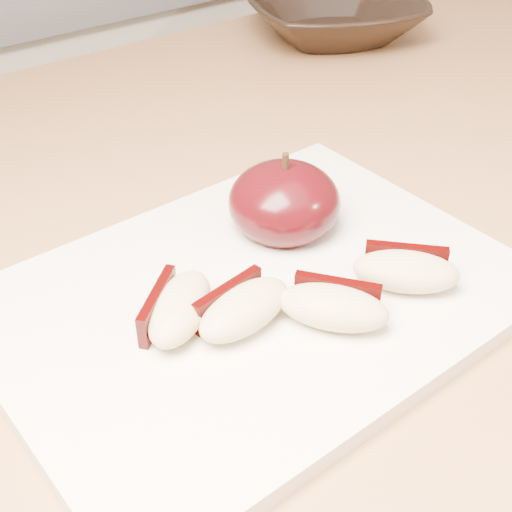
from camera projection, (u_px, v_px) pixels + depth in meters
back_cabinet at (1, 235)px, 1.23m from camera, size 2.40×0.62×0.94m
cutting_board at (256, 298)px, 0.42m from camera, size 0.31×0.23×0.01m
apple_half at (284, 202)px, 0.46m from camera, size 0.09×0.09×0.06m
apple_wedge_a at (177, 308)px, 0.39m from camera, size 0.07×0.06×0.02m
apple_wedge_b at (242, 308)px, 0.39m from camera, size 0.07×0.04×0.02m
apple_wedge_c at (333, 306)px, 0.39m from camera, size 0.06×0.07×0.02m
apple_wedge_d at (406, 270)px, 0.41m from camera, size 0.06×0.06×0.02m
bowl at (333, 15)px, 0.77m from camera, size 0.24×0.24×0.05m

